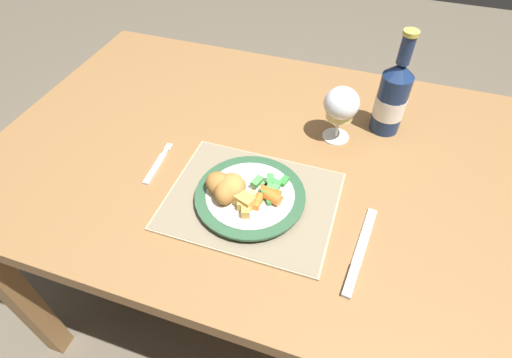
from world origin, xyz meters
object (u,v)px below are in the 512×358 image
(fork, at_px, (157,166))
(wine_glass, at_px, (341,106))
(dining_table, at_px, (293,183))
(dinner_plate, at_px, (250,196))
(bottle, at_px, (392,97))
(table_knife, at_px, (358,258))

(fork, distance_m, wine_glass, 0.45)
(dining_table, distance_m, dinner_plate, 0.20)
(dinner_plate, relative_size, bottle, 0.89)
(fork, bearing_deg, table_knife, -11.76)
(wine_glass, xyz_separation_m, bottle, (0.11, 0.07, -0.00))
(table_knife, bearing_deg, dinner_plate, 164.11)
(dinner_plate, height_order, fork, dinner_plate)
(table_knife, distance_m, bottle, 0.42)
(dining_table, height_order, table_knife, table_knife)
(dining_table, relative_size, wine_glass, 10.40)
(dining_table, height_order, wine_glass, wine_glass)
(fork, height_order, table_knife, table_knife)
(table_knife, bearing_deg, fork, 168.24)
(dining_table, bearing_deg, bottle, 45.02)
(dinner_plate, xyz_separation_m, bottle, (0.24, 0.34, 0.08))
(dining_table, bearing_deg, dinner_plate, -110.22)
(dining_table, xyz_separation_m, table_knife, (0.18, -0.23, 0.09))
(dinner_plate, xyz_separation_m, fork, (-0.24, 0.03, -0.01))
(fork, xyz_separation_m, bottle, (0.48, 0.31, 0.09))
(dining_table, distance_m, bottle, 0.31)
(dining_table, bearing_deg, fork, -156.98)
(dining_table, distance_m, fork, 0.34)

